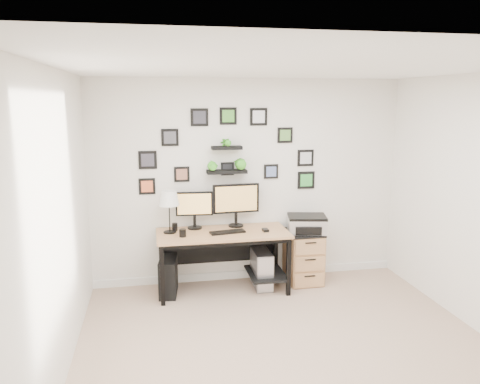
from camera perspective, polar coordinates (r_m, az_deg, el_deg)
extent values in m
plane|color=tan|center=(4.62, 6.40, -19.22)|extent=(4.00, 4.00, 0.00)
plane|color=white|center=(4.00, 7.24, 14.92)|extent=(4.00, 4.00, 0.00)
plane|color=white|center=(6.01, 1.07, 1.30)|extent=(4.00, 0.00, 4.00)
plane|color=white|center=(2.41, 21.77, -15.15)|extent=(4.00, 0.00, 4.00)
plane|color=white|center=(4.01, -21.69, -4.56)|extent=(0.00, 4.00, 4.00)
cube|color=white|center=(6.33, 1.05, -9.94)|extent=(4.00, 0.03, 0.10)
cube|color=tan|center=(5.72, -2.09, -5.05)|extent=(1.60, 0.70, 0.03)
cube|color=black|center=(5.73, -2.09, -5.44)|extent=(1.54, 0.64, 0.05)
cube|color=black|center=(6.11, -2.55, -6.67)|extent=(1.44, 0.02, 0.41)
cube|color=black|center=(6.00, 3.22, -9.87)|extent=(0.45, 0.63, 0.03)
cube|color=black|center=(5.49, -9.45, -10.02)|extent=(0.05, 0.05, 0.72)
cube|color=black|center=(6.06, -9.61, -7.98)|extent=(0.05, 0.05, 0.72)
cube|color=black|center=(5.71, 5.95, -9.07)|extent=(0.05, 0.05, 0.72)
cube|color=black|center=(6.26, 4.36, -7.22)|extent=(0.05, 0.05, 0.72)
cylinder|color=black|center=(5.89, -5.53, -4.36)|extent=(0.19, 0.19, 0.02)
cylinder|color=black|center=(5.87, -5.55, -3.61)|extent=(0.04, 0.04, 0.16)
cube|color=black|center=(5.81, -5.59, -1.43)|extent=(0.46, 0.07, 0.30)
cube|color=tan|center=(5.79, -5.59, -1.47)|extent=(0.41, 0.04, 0.26)
cylinder|color=black|center=(5.96, -0.50, -4.11)|extent=(0.20, 0.20, 0.02)
cylinder|color=black|center=(5.94, -0.50, -3.32)|extent=(0.04, 0.04, 0.17)
cube|color=black|center=(5.87, -0.49, -0.79)|extent=(0.59, 0.06, 0.37)
cube|color=tan|center=(5.85, -0.44, -0.83)|extent=(0.53, 0.03, 0.32)
cube|color=black|center=(5.67, -1.53, -4.90)|extent=(0.44, 0.20, 0.02)
cube|color=black|center=(5.75, 3.12, -4.66)|extent=(0.07, 0.11, 0.03)
cylinder|color=black|center=(5.75, -8.54, -4.85)|extent=(0.16, 0.16, 0.01)
cylinder|color=black|center=(5.69, -8.61, -2.56)|extent=(0.01, 0.01, 0.47)
cone|color=white|center=(5.65, -8.66, -0.74)|extent=(0.25, 0.25, 0.18)
cylinder|color=black|center=(5.55, -7.00, -4.98)|extent=(0.08, 0.08, 0.09)
cylinder|color=black|center=(5.82, -7.95, -4.23)|extent=(0.07, 0.07, 0.09)
cube|color=black|center=(5.84, -8.73, -10.12)|extent=(0.25, 0.47, 0.45)
cube|color=gray|center=(6.00, 2.64, -9.32)|extent=(0.21, 0.47, 0.47)
cube|color=silver|center=(5.78, 3.16, -10.11)|extent=(0.19, 0.01, 0.44)
cube|color=tan|center=(6.18, 7.72, -7.89)|extent=(0.42, 0.50, 0.65)
cube|color=black|center=(6.08, 7.80, -4.90)|extent=(0.43, 0.51, 0.02)
cube|color=tan|center=(6.02, 8.45, -10.61)|extent=(0.39, 0.02, 0.18)
cylinder|color=black|center=(5.99, 8.51, -10.12)|extent=(0.14, 0.02, 0.02)
cube|color=tan|center=(5.95, 8.51, -8.67)|extent=(0.39, 0.02, 0.18)
cylinder|color=black|center=(5.91, 8.57, -8.17)|extent=(0.14, 0.02, 0.02)
cube|color=tan|center=(5.88, 8.57, -6.69)|extent=(0.39, 0.02, 0.18)
cylinder|color=black|center=(5.85, 8.64, -6.16)|extent=(0.14, 0.02, 0.02)
cube|color=silver|center=(6.03, 8.14, -4.00)|extent=(0.54, 0.45, 0.18)
cube|color=black|center=(6.01, 8.17, -3.01)|extent=(0.54, 0.45, 0.03)
cube|color=black|center=(5.85, 8.38, -4.76)|extent=(0.32, 0.09, 0.11)
cube|color=black|center=(5.85, -1.63, 2.50)|extent=(0.50, 0.18, 0.04)
cube|color=black|center=(5.80, -1.63, 5.41)|extent=(0.38, 0.15, 0.04)
imported|color=green|center=(5.80, -3.30, 3.96)|extent=(0.15, 0.12, 0.27)
imported|color=green|center=(5.85, 0.01, 4.05)|extent=(0.15, 0.15, 0.27)
imported|color=green|center=(5.79, -1.64, 6.87)|extent=(0.13, 0.09, 0.25)
cube|color=black|center=(5.83, -11.19, 3.85)|extent=(0.22, 0.02, 0.22)
cube|color=#37343E|center=(5.82, -11.19, 3.84)|extent=(0.16, 0.00, 0.16)
cube|color=black|center=(6.05, 3.81, 2.51)|extent=(0.19, 0.02, 0.19)
cube|color=#5D6FA3|center=(6.04, 3.83, 2.50)|extent=(0.13, 0.00, 0.13)
cube|color=black|center=(6.16, 7.99, 4.14)|extent=(0.21, 0.02, 0.21)
cube|color=silver|center=(6.15, 8.02, 4.12)|extent=(0.15, 0.00, 0.15)
cube|color=black|center=(5.94, 2.28, 9.15)|extent=(0.22, 0.02, 0.22)
cube|color=silver|center=(5.93, 2.31, 9.15)|extent=(0.15, 0.00, 0.15)
cube|color=black|center=(5.92, -1.54, 2.85)|extent=(0.17, 0.02, 0.17)
cube|color=black|center=(5.91, -1.52, 2.84)|extent=(0.12, 0.00, 0.12)
cube|color=black|center=(5.82, -4.97, 9.06)|extent=(0.22, 0.02, 0.22)
cube|color=#2D2C35|center=(5.81, -4.96, 9.06)|extent=(0.15, 0.00, 0.15)
cube|color=black|center=(5.87, -1.45, 9.24)|extent=(0.21, 0.02, 0.21)
cube|color=#469531|center=(5.85, -1.44, 9.23)|extent=(0.15, 0.00, 0.15)
cube|color=black|center=(6.20, 8.06, 1.44)|extent=(0.23, 0.02, 0.23)
cube|color=green|center=(6.19, 8.09, 1.42)|extent=(0.16, 0.00, 0.16)
cube|color=black|center=(5.87, -7.11, 2.16)|extent=(0.19, 0.02, 0.19)
cube|color=#985D46|center=(5.86, -7.10, 2.14)|extent=(0.13, 0.00, 0.13)
cube|color=black|center=(5.81, -8.54, 6.59)|extent=(0.21, 0.02, 0.21)
cube|color=#434349|center=(5.80, -8.54, 6.58)|extent=(0.15, 0.00, 0.15)
cube|color=black|center=(5.88, -11.26, 0.68)|extent=(0.20, 0.02, 0.20)
cube|color=#E96436|center=(5.87, -11.26, 0.67)|extent=(0.14, 0.00, 0.14)
cube|color=black|center=(6.04, 5.51, 6.91)|extent=(0.20, 0.02, 0.20)
cube|color=#5B9141|center=(6.03, 5.54, 6.90)|extent=(0.14, 0.00, 0.14)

